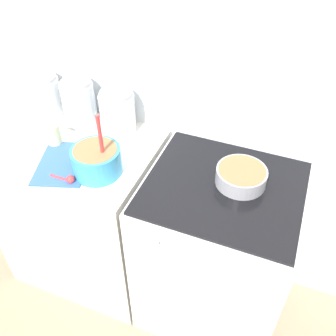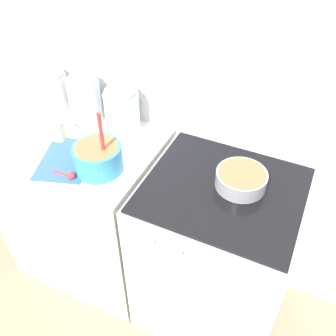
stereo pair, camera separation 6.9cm
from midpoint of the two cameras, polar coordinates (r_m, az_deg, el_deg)
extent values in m
plane|color=gray|center=(2.21, -5.02, -22.42)|extent=(12.00, 12.00, 0.00)
cube|color=silver|center=(1.71, 2.88, 14.46)|extent=(4.53, 0.05, 2.40)
cube|color=silver|center=(2.10, -11.02, -5.93)|extent=(0.77, 0.59, 0.90)
cube|color=silver|center=(1.89, 8.16, -13.06)|extent=(0.66, 0.59, 0.89)
cube|color=black|center=(1.55, 9.73, -3.29)|extent=(0.64, 0.57, 0.01)
cylinder|color=white|center=(1.45, -1.31, -10.88)|extent=(0.04, 0.02, 0.04)
cylinder|color=white|center=(1.43, 2.99, -12.45)|extent=(0.04, 0.02, 0.04)
cylinder|color=white|center=(1.40, 8.15, -14.21)|extent=(0.04, 0.02, 0.04)
cylinder|color=white|center=(1.40, 12.82, -15.68)|extent=(0.04, 0.02, 0.04)
cylinder|color=#338CBF|center=(1.60, -9.44, 1.46)|extent=(0.21, 0.21, 0.12)
cylinder|color=#8C603D|center=(1.58, -9.55, 2.26)|extent=(0.18, 0.18, 0.06)
cylinder|color=red|center=(1.52, -8.69, 3.93)|extent=(0.02, 0.02, 0.27)
cylinder|color=gray|center=(1.55, 12.33, -1.74)|extent=(0.21, 0.21, 0.07)
cylinder|color=#8C603D|center=(1.54, 12.36, -1.55)|extent=(0.19, 0.19, 0.06)
cylinder|color=silver|center=(2.02, -16.41, 10.81)|extent=(0.18, 0.18, 0.19)
cylinder|color=silver|center=(2.04, -16.21, 9.89)|extent=(0.16, 0.16, 0.11)
cylinder|color=#B2B2B7|center=(1.97, -17.00, 13.44)|extent=(0.16, 0.16, 0.02)
cylinder|color=silver|center=(1.90, -11.47, 9.90)|extent=(0.16, 0.16, 0.21)
cylinder|color=tan|center=(1.92, -11.30, 8.85)|extent=(0.14, 0.14, 0.12)
cylinder|color=#B2B2B7|center=(1.84, -11.94, 12.92)|extent=(0.14, 0.14, 0.02)
cylinder|color=silver|center=(1.80, -5.88, 8.40)|extent=(0.16, 0.16, 0.20)
cylinder|color=white|center=(1.82, -5.80, 7.37)|extent=(0.15, 0.15, 0.12)
cylinder|color=#B2B2B7|center=(1.74, -6.13, 11.37)|extent=(0.15, 0.15, 0.02)
cylinder|color=beige|center=(1.81, -15.34, 5.52)|extent=(0.07, 0.07, 0.10)
cube|color=#3359B2|center=(1.71, -14.15, 1.27)|extent=(0.30, 0.35, 0.01)
cylinder|color=red|center=(1.64, -14.84, -0.86)|extent=(0.09, 0.01, 0.01)
sphere|color=red|center=(1.60, -13.33, -1.12)|extent=(0.04, 0.04, 0.04)
camera|label=1|loc=(0.03, -88.72, 1.13)|focal=40.00mm
camera|label=2|loc=(0.03, 91.28, -1.13)|focal=40.00mm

